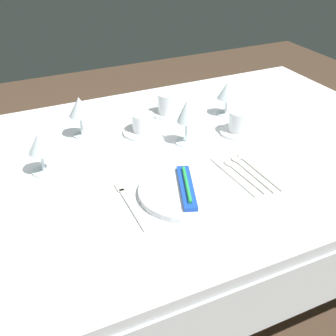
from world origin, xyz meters
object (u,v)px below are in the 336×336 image
at_px(toothbrush_package, 187,187).
at_px(coffee_cup_right, 240,121).
at_px(wine_glass_centre, 187,114).
at_px(spoon_soup, 240,172).
at_px(wine_glass_right, 40,146).
at_px(wine_glass_left, 80,108).
at_px(dinner_knife, 234,177).
at_px(fork_outer, 130,204).
at_px(spoon_tea, 254,167).
at_px(coffee_cup_far, 144,122).
at_px(spoon_dessert, 247,169).
at_px(wine_glass_far, 227,92).
at_px(coffee_cup_left, 170,103).
at_px(dinner_plate, 186,192).

xyz_separation_m(toothbrush_package, coffee_cup_right, (0.34, 0.26, 0.02)).
height_order(toothbrush_package, wine_glass_centre, wine_glass_centre).
xyz_separation_m(spoon_soup, wine_glass_right, (-0.53, 0.26, 0.09)).
bearing_deg(toothbrush_package, wine_glass_left, 109.06).
relative_size(dinner_knife, coffee_cup_right, 2.27).
height_order(fork_outer, spoon_tea, spoon_tea).
xyz_separation_m(fork_outer, coffee_cup_far, (0.20, 0.38, 0.04)).
bearing_deg(wine_glass_right, spoon_dessert, -24.22).
distance_m(spoon_soup, wine_glass_far, 0.43).
distance_m(toothbrush_package, spoon_soup, 0.20).
xyz_separation_m(coffee_cup_right, wine_glass_right, (-0.68, 0.03, 0.04)).
xyz_separation_m(spoon_soup, wine_glass_left, (-0.36, 0.44, 0.10)).
relative_size(spoon_dessert, coffee_cup_left, 2.05).
height_order(fork_outer, wine_glass_left, wine_glass_left).
distance_m(wine_glass_right, wine_glass_far, 0.72).
height_order(spoon_soup, wine_glass_left, wine_glass_left).
bearing_deg(coffee_cup_far, dinner_plate, -95.51).
bearing_deg(spoon_tea, coffee_cup_right, 67.78).
bearing_deg(spoon_soup, dinner_plate, -170.50).
bearing_deg(fork_outer, spoon_dessert, 1.86).
relative_size(dinner_plate, spoon_soup, 1.30).
bearing_deg(wine_glass_centre, wine_glass_left, 146.28).
xyz_separation_m(coffee_cup_right, wine_glass_centre, (-0.20, 0.01, 0.06)).
xyz_separation_m(toothbrush_package, wine_glass_right, (-0.33, 0.29, 0.07)).
relative_size(dinner_plate, wine_glass_far, 2.08).
relative_size(spoon_dessert, wine_glass_far, 1.74).
bearing_deg(wine_glass_centre, dinner_knife, -83.18).
bearing_deg(wine_glass_left, spoon_dessert, -48.05).
relative_size(coffee_cup_far, wine_glass_left, 0.68).
distance_m(toothbrush_package, coffee_cup_right, 0.43).
bearing_deg(dinner_plate, coffee_cup_right, 36.79).
relative_size(dinner_plate, wine_glass_left, 1.87).
bearing_deg(coffee_cup_far, spoon_tea, -59.16).
distance_m(spoon_soup, wine_glass_left, 0.57).
height_order(spoon_dessert, wine_glass_far, wine_glass_far).
bearing_deg(wine_glass_left, coffee_cup_right, -22.97).
xyz_separation_m(spoon_dessert, wine_glass_far, (0.15, 0.37, 0.09)).
distance_m(spoon_soup, coffee_cup_right, 0.27).
xyz_separation_m(fork_outer, coffee_cup_right, (0.50, 0.23, 0.04)).
distance_m(spoon_dessert, wine_glass_far, 0.41).
xyz_separation_m(dinner_plate, wine_glass_right, (-0.33, 0.29, 0.08)).
height_order(dinner_knife, coffee_cup_far, coffee_cup_far).
bearing_deg(wine_glass_centre, wine_glass_far, 30.00).
distance_m(wine_glass_left, wine_glass_right, 0.25).
relative_size(spoon_soup, wine_glass_centre, 1.33).
distance_m(dinner_knife, spoon_tea, 0.09).
bearing_deg(fork_outer, wine_glass_centre, 39.51).
bearing_deg(coffee_cup_far, coffee_cup_left, 34.07).
relative_size(coffee_cup_left, wine_glass_far, 0.85).
bearing_deg(coffee_cup_left, spoon_soup, -88.71).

